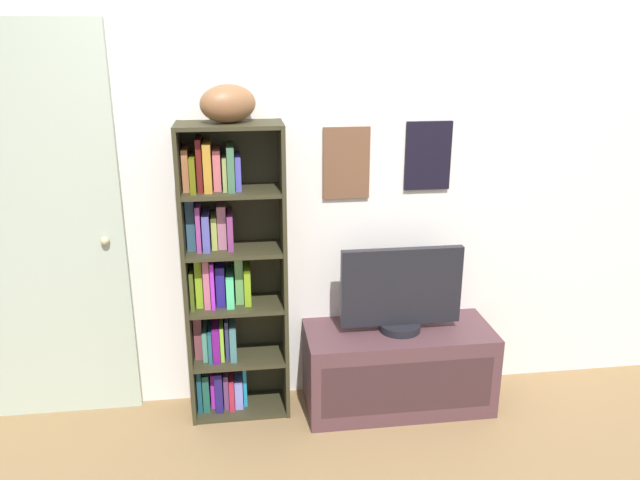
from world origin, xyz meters
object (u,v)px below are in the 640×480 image
Objects in this scene: bookshelf at (226,278)px; tv_stand at (398,368)px; football at (228,104)px; door at (45,233)px; television at (401,291)px.

tv_stand is (0.90, -0.11, -0.53)m from bookshelf.
door is at bearing 173.21° from football.
television is 1.82m from door.
door reaches higher than tv_stand.
bookshelf is 0.91m from television.
football is at bearing -6.79° from door.
door is at bearing 174.00° from television.
television is (0.90, -0.11, -0.08)m from bookshelf.
tv_stand is at bearing -5.21° from football.
bookshelf reaches higher than television.
door is (-0.88, 0.08, 0.26)m from bookshelf.
bookshelf is at bearing 150.25° from football.
bookshelf is 5.73× the size of football.
television is at bearing -6.00° from door.
tv_stand is 1.57× the size of television.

